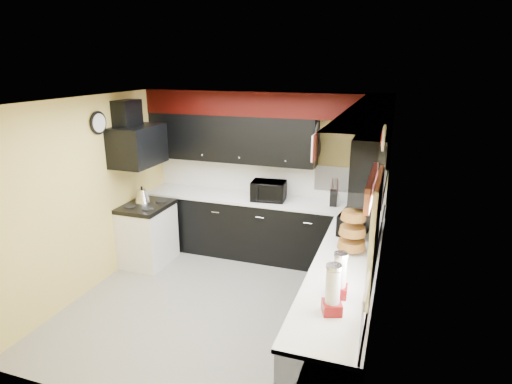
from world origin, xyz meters
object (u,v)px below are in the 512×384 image
at_px(utensil_crock, 334,200).
at_px(microwave, 354,223).
at_px(kettle, 142,196).
at_px(knife_block, 333,198).
at_px(toaster_oven, 268,191).

bearing_deg(utensil_crock, microwave, -68.13).
height_order(microwave, kettle, microwave).
relative_size(knife_block, kettle, 1.02).
bearing_deg(knife_block, microwave, -75.05).
distance_m(microwave, knife_block, 0.99).
xyz_separation_m(toaster_oven, kettle, (-1.73, -0.64, -0.06)).
relative_size(toaster_oven, microwave, 1.06).
relative_size(microwave, kettle, 2.10).
bearing_deg(kettle, microwave, -4.34).
height_order(knife_block, kettle, knife_block).
bearing_deg(knife_block, toaster_oven, 173.92).
bearing_deg(kettle, toaster_oven, 20.32).
bearing_deg(utensil_crock, kettle, -164.84).
xyz_separation_m(microwave, knife_block, (-0.39, 0.91, -0.02)).
relative_size(utensil_crock, knife_block, 0.72).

